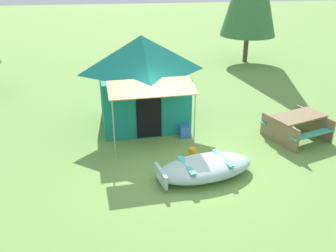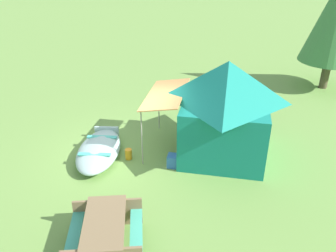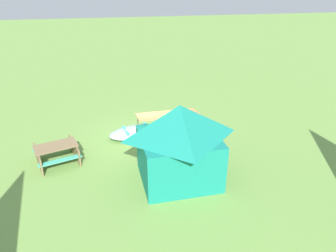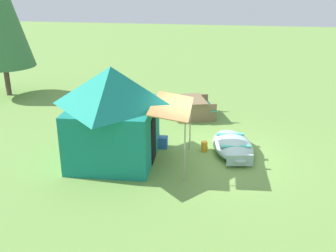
{
  "view_description": "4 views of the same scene",
  "coord_description": "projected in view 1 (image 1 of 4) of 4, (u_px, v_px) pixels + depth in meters",
  "views": [
    {
      "loc": [
        -1.64,
        -8.58,
        5.03
      ],
      "look_at": [
        -0.31,
        0.45,
        0.87
      ],
      "focal_mm": 39.07,
      "sensor_mm": 36.0,
      "label": 1
    },
    {
      "loc": [
        8.61,
        3.51,
        5.79
      ],
      "look_at": [
        -0.01,
        1.24,
        1.11
      ],
      "focal_mm": 37.25,
      "sensor_mm": 36.0,
      "label": 2
    },
    {
      "loc": [
        1.24,
        12.57,
        7.07
      ],
      "look_at": [
        -0.77,
        0.61,
        1.12
      ],
      "focal_mm": 35.01,
      "sensor_mm": 36.0,
      "label": 3
    },
    {
      "loc": [
        -11.35,
        -0.86,
        5.21
      ],
      "look_at": [
        0.38,
        1.31,
        0.77
      ],
      "focal_mm": 41.63,
      "sensor_mm": 36.0,
      "label": 4
    }
  ],
  "objects": [
    {
      "name": "canvas_cabin_tent",
      "position": [
        142.0,
        79.0,
        11.78
      ],
      "size": [
        3.07,
        3.81,
        2.93
      ],
      "color": "#157D6D",
      "rests_on": "ground_plane"
    },
    {
      "name": "fuel_can",
      "position": [
        192.0,
        153.0,
        10.09
      ],
      "size": [
        0.29,
        0.29,
        0.33
      ],
      "primitive_type": "cylinder",
      "rotation": [
        0.0,
        0.0,
        2.44
      ],
      "color": "orange",
      "rests_on": "ground_plane"
    },
    {
      "name": "cooler_box",
      "position": [
        184.0,
        130.0,
        11.4
      ],
      "size": [
        0.34,
        0.47,
        0.38
      ],
      "primitive_type": "cube",
      "rotation": [
        0.0,
        0.0,
        1.63
      ],
      "color": "#2E68B5",
      "rests_on": "ground_plane"
    },
    {
      "name": "beached_rowboat",
      "position": [
        204.0,
        168.0,
        9.26
      ],
      "size": [
        2.76,
        1.75,
        0.45
      ],
      "color": "#99BAB2",
      "rests_on": "ground_plane"
    },
    {
      "name": "picnic_table",
      "position": [
        297.0,
        124.0,
        11.11
      ],
      "size": [
        2.03,
        1.99,
        0.76
      ],
      "color": "olive",
      "rests_on": "ground_plane"
    },
    {
      "name": "ground_plane",
      "position": [
        182.0,
        161.0,
        10.03
      ],
      "size": [
        80.0,
        80.0,
        0.0
      ],
      "primitive_type": "plane",
      "color": "#6C9645"
    }
  ]
}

